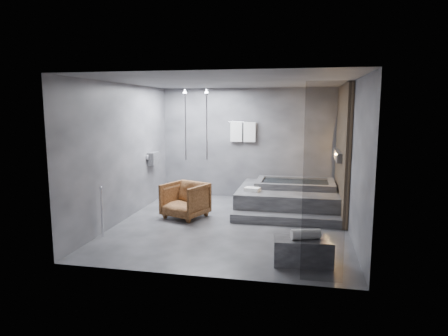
# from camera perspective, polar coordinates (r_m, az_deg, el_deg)

# --- Properties ---
(room) EXTENTS (5.00, 5.04, 2.82)m
(room) POSITION_cam_1_polar(r_m,az_deg,el_deg) (7.91, 4.24, 4.37)
(room) COLOR #2F2F31
(room) RESTS_ON ground
(tub_deck) EXTENTS (2.20, 2.00, 0.50)m
(tub_deck) POSITION_cam_1_polar(r_m,az_deg,el_deg) (9.28, 9.10, -4.33)
(tub_deck) COLOR #343436
(tub_deck) RESTS_ON ground
(tub_step) EXTENTS (2.20, 0.36, 0.18)m
(tub_step) POSITION_cam_1_polar(r_m,az_deg,el_deg) (8.17, 8.73, -7.27)
(tub_step) COLOR #343436
(tub_step) RESTS_ON ground
(concrete_bench) EXTENTS (0.90, 0.55, 0.39)m
(concrete_bench) POSITION_cam_1_polar(r_m,az_deg,el_deg) (6.22, 11.19, -11.55)
(concrete_bench) COLOR #323235
(concrete_bench) RESTS_ON ground
(driftwood_chair) EXTENTS (1.05, 1.06, 0.75)m
(driftwood_chair) POSITION_cam_1_polar(r_m,az_deg,el_deg) (8.51, -5.56, -4.59)
(driftwood_chair) COLOR #402310
(driftwood_chair) RESTS_ON ground
(rolled_towel) EXTENTS (0.46, 0.28, 0.16)m
(rolled_towel) POSITION_cam_1_polar(r_m,az_deg,el_deg) (6.10, 11.58, -9.25)
(rolled_towel) COLOR silver
(rolled_towel) RESTS_ON concrete_bench
(deck_towel) EXTENTS (0.37, 0.30, 0.09)m
(deck_towel) POSITION_cam_1_polar(r_m,az_deg,el_deg) (8.74, 4.07, -3.08)
(deck_towel) COLOR white
(deck_towel) RESTS_ON tub_deck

